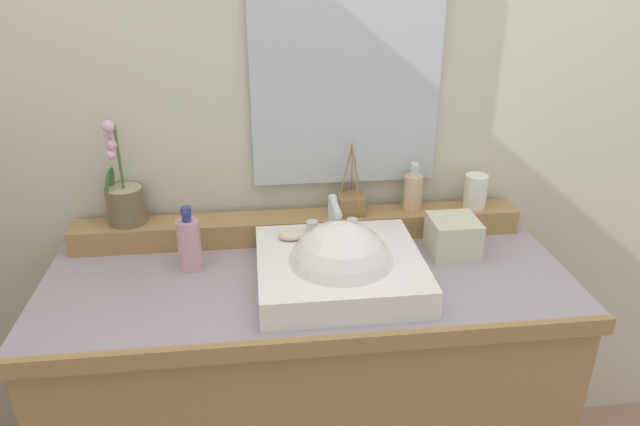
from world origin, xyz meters
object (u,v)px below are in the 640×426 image
Objects in this scene: tumbler_cup at (475,191)px; tissue_box at (453,236)px; lotion_bottle at (189,243)px; soap_dispenser at (413,191)px; soap_bar at (291,235)px; sink_basin at (340,272)px; reed_diffuser at (351,203)px; potted_plant at (125,199)px.

tumbler_cup is 0.78× the size of tissue_box.
lotion_bottle reaches higher than tissue_box.
soap_dispenser is at bearing 115.57° from tissue_box.
tumbler_cup is 0.85m from lotion_bottle.
tissue_box reaches higher than soap_bar.
tumbler_cup is 0.20m from tissue_box.
reed_diffuser reaches higher than sink_basin.
tumbler_cup is (0.56, 0.15, 0.04)m from soap_bar.
soap_bar is at bearing -179.55° from tissue_box.
sink_basin reaches higher than tumbler_cup.
soap_bar is at bearing -164.67° from tumbler_cup.
tumbler_cup is 0.38m from reed_diffuser.
soap_dispenser is 1.10× the size of tissue_box.
tumbler_cup is at bearing 31.51° from sink_basin.
sink_basin is 1.93× the size of reed_diffuser.
potted_plant is 2.99× the size of tumbler_cup.
potted_plant is at bearing 179.27° from tumbler_cup.
potted_plant is (-0.46, 0.17, 0.06)m from soap_bar.
lotion_bottle is at bearing 179.71° from tissue_box.
tumbler_cup is 0.57× the size of lotion_bottle.
potted_plant is 0.92m from tissue_box.
soap_bar is at bearing -140.61° from reed_diffuser.
reed_diffuser is at bearing -176.94° from soap_dispenser.
potted_plant reaches higher than lotion_bottle.
reed_diffuser reaches higher than soap_dispenser.
sink_basin is 0.65m from potted_plant.
potted_plant is at bearing 153.20° from sink_basin.
sink_basin is 4.11× the size of tumbler_cup.
soap_bar is 0.49× the size of soap_dispenser.
potted_plant is 0.83m from soap_dispenser.
tumbler_cup is at bearing -2.60° from soap_dispenser.
soap_dispenser is at bearing 47.57° from sink_basin.
tumbler_cup is at bearing 53.14° from tissue_box.
tissue_box is (0.34, 0.12, 0.02)m from sink_basin.
soap_dispenser reaches higher than lotion_bottle.
tissue_box is (-0.11, -0.15, -0.07)m from tumbler_cup.
reed_diffuser is at bearing 17.72° from lotion_bottle.
soap_bar is 0.58m from tumbler_cup.
sink_basin is at bearing -18.40° from lotion_bottle.
reed_diffuser is 0.31m from tissue_box.
potted_plant is at bearing 178.71° from reed_diffuser.
tumbler_cup is at bearing -0.73° from potted_plant.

